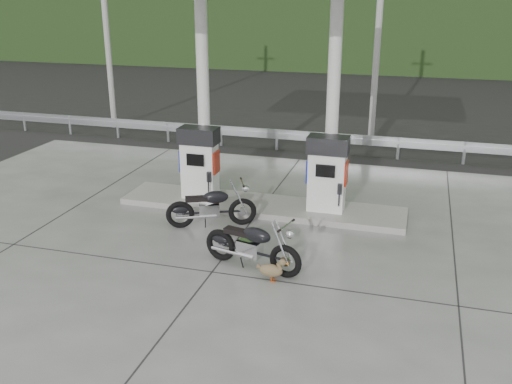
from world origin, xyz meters
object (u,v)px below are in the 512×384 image
(gas_pump_left, at_px, (200,163))
(duck, at_px, (271,271))
(gas_pump_right, at_px, (327,174))
(motorcycle_left, at_px, (252,246))
(motorcycle_right, at_px, (211,207))

(gas_pump_left, height_order, duck, gas_pump_left)
(gas_pump_left, relative_size, duck, 3.23)
(gas_pump_left, distance_m, gas_pump_right, 3.20)
(gas_pump_right, xyz_separation_m, motorcycle_left, (-0.91, -3.11, -0.58))
(gas_pump_right, relative_size, motorcycle_left, 0.91)
(motorcycle_left, height_order, motorcycle_right, motorcycle_left)
(duck, bearing_deg, gas_pump_right, 85.27)
(gas_pump_left, relative_size, motorcycle_right, 0.94)
(gas_pump_right, bearing_deg, duck, -97.04)
(gas_pump_left, xyz_separation_m, motorcycle_right, (0.81, -1.37, -0.59))
(motorcycle_right, bearing_deg, gas_pump_right, 6.07)
(duck, bearing_deg, gas_pump_left, 130.62)
(gas_pump_left, xyz_separation_m, duck, (2.77, -3.50, -0.85))
(motorcycle_right, xyz_separation_m, duck, (1.96, -2.14, -0.26))
(gas_pump_left, height_order, motorcycle_left, gas_pump_left)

